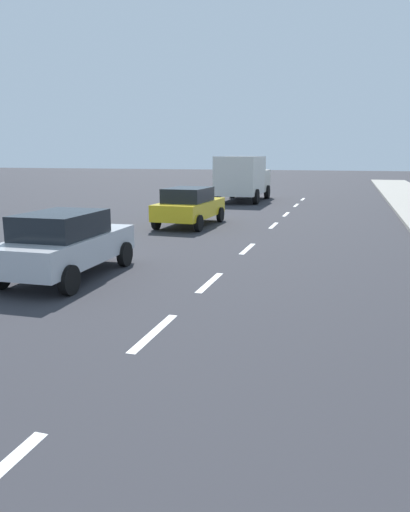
% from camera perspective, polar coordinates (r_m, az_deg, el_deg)
% --- Properties ---
extents(ground_plane, '(160.00, 160.00, 0.00)m').
position_cam_1_polar(ground_plane, '(16.80, 6.52, 2.11)').
color(ground_plane, '#2D2D33').
extents(lane_stripe_3, '(0.16, 1.80, 0.01)m').
position_cam_1_polar(lane_stripe_3, '(7.96, -6.13, -9.09)').
color(lane_stripe_3, white).
rests_on(lane_stripe_3, ground).
extents(lane_stripe_4, '(0.16, 1.80, 0.01)m').
position_cam_1_polar(lane_stripe_4, '(10.90, 0.59, -3.18)').
color(lane_stripe_4, white).
rests_on(lane_stripe_4, ground).
extents(lane_stripe_5, '(0.16, 1.80, 0.01)m').
position_cam_1_polar(lane_stripe_5, '(14.87, 5.12, 0.88)').
color(lane_stripe_5, white).
rests_on(lane_stripe_5, ground).
extents(lane_stripe_6, '(0.16, 1.80, 0.01)m').
position_cam_1_polar(lane_stripe_6, '(19.99, 8.22, 3.65)').
color(lane_stripe_6, white).
rests_on(lane_stripe_6, ground).
extents(lane_stripe_7, '(0.16, 1.80, 0.01)m').
position_cam_1_polar(lane_stripe_7, '(23.92, 9.69, 4.96)').
color(lane_stripe_7, white).
rests_on(lane_stripe_7, ground).
extents(lane_stripe_8, '(0.16, 1.80, 0.01)m').
position_cam_1_polar(lane_stripe_8, '(28.41, 10.87, 6.00)').
color(lane_stripe_8, white).
rests_on(lane_stripe_8, ground).
extents(lane_stripe_9, '(0.16, 1.80, 0.01)m').
position_cam_1_polar(lane_stripe_9, '(32.46, 11.65, 6.69)').
color(lane_stripe_9, white).
rests_on(lane_stripe_9, ground).
extents(parked_car_silver, '(1.97, 4.08, 1.57)m').
position_cam_1_polar(parked_car_silver, '(11.69, -16.38, 1.54)').
color(parked_car_silver, '#B7BABF').
rests_on(parked_car_silver, ground).
extents(parked_car_yellow, '(2.05, 4.27, 1.57)m').
position_cam_1_polar(parked_car_yellow, '(19.68, -1.88, 6.09)').
color(parked_car_yellow, gold).
rests_on(parked_car_yellow, ground).
extents(delivery_truck, '(2.69, 6.24, 2.80)m').
position_cam_1_polar(delivery_truck, '(30.54, 4.60, 9.40)').
color(delivery_truck, beige).
rests_on(delivery_truck, ground).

